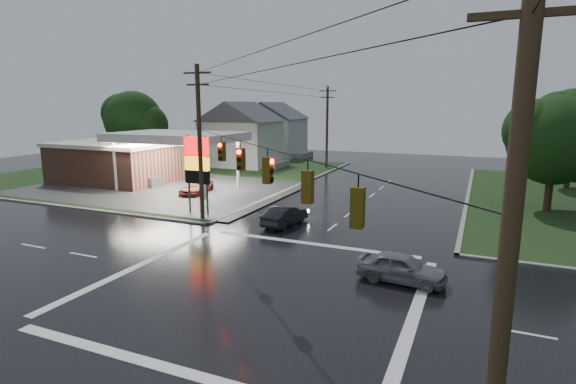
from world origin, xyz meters
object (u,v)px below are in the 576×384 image
at_px(pylon_sign, 197,162).
at_px(utility_pole_n, 327,126).
at_px(utility_pole_nw, 200,141).
at_px(gas_station, 128,159).
at_px(tree_ne_far, 575,126).
at_px(car_north, 285,215).
at_px(house_near, 241,133).
at_px(utility_pole_se, 508,262).
at_px(tree_nw_behind, 134,120).
at_px(tree_ne_near, 557,141).
at_px(house_far, 273,129).
at_px(car_pump, 197,187).
at_px(car_crossing, 402,268).

xyz_separation_m(pylon_sign, utility_pole_n, (1.00, 27.50, 1.46)).
height_order(utility_pole_nw, utility_pole_n, utility_pole_nw).
xyz_separation_m(gas_station, tree_ne_far, (42.83, 14.29, 3.63)).
distance_m(pylon_sign, car_north, 8.00).
height_order(gas_station, tree_ne_far, tree_ne_far).
relative_size(gas_station, house_near, 2.37).
distance_m(utility_pole_n, house_near, 11.67).
relative_size(pylon_sign, tree_ne_far, 0.61).
xyz_separation_m(utility_pole_se, car_north, (-12.73, 19.78, -5.03)).
distance_m(utility_pole_n, tree_nw_behind, 25.63).
height_order(utility_pole_se, tree_nw_behind, utility_pole_se).
height_order(house_near, tree_ne_near, tree_ne_near).
relative_size(gas_station, pylon_sign, 4.37).
bearing_deg(utility_pole_se, tree_ne_far, 80.02).
distance_m(pylon_sign, tree_ne_far, 36.35).
xyz_separation_m(pylon_sign, utility_pole_nw, (1.00, -1.00, 1.71)).
bearing_deg(gas_station, tree_ne_far, 18.46).
distance_m(house_far, car_pump, 31.92).
bearing_deg(utility_pole_nw, tree_ne_near, 27.86).
distance_m(gas_station, house_far, 28.61).
distance_m(utility_pole_nw, tree_ne_near, 26.74).
xyz_separation_m(house_near, car_crossing, (26.89, -32.85, -3.70)).
height_order(utility_pole_se, car_pump, utility_pole_se).
xyz_separation_m(tree_nw_behind, car_crossing, (39.78, -26.85, -5.47)).
distance_m(utility_pole_se, car_pump, 36.58).
bearing_deg(gas_station, car_pump, -14.28).
relative_size(utility_pole_nw, car_pump, 2.34).
height_order(tree_ne_far, car_north, tree_ne_far).
bearing_deg(tree_ne_near, car_north, -146.00).
bearing_deg(house_near, utility_pole_nw, -66.63).
xyz_separation_m(car_north, car_crossing, (9.16, -7.13, 0.01)).
bearing_deg(utility_pole_se, utility_pole_n, 111.80).
relative_size(house_far, tree_ne_near, 1.23).
height_order(house_near, tree_nw_behind, tree_nw_behind).
bearing_deg(car_north, house_near, -48.63).
bearing_deg(car_pump, gas_station, 155.99).
height_order(pylon_sign, house_far, house_far).
xyz_separation_m(tree_nw_behind, tree_ne_near, (47.98, -8.00, -0.62)).
height_order(utility_pole_nw, tree_ne_far, utility_pole_nw).
bearing_deg(house_near, tree_ne_near, -21.76).
xyz_separation_m(utility_pole_n, house_far, (-12.45, 10.00, -1.06)).
height_order(house_near, tree_ne_far, tree_ne_far).
height_order(pylon_sign, car_crossing, pylon_sign).
bearing_deg(car_pump, car_crossing, -43.05).
height_order(gas_station, tree_nw_behind, tree_nw_behind).
distance_m(utility_pole_nw, utility_pole_se, 26.87).
height_order(tree_nw_behind, car_north, tree_nw_behind).
xyz_separation_m(pylon_sign, tree_ne_near, (24.64, 11.49, 1.55)).
bearing_deg(car_crossing, utility_pole_n, 28.55).
bearing_deg(tree_nw_behind, utility_pole_nw, -40.10).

